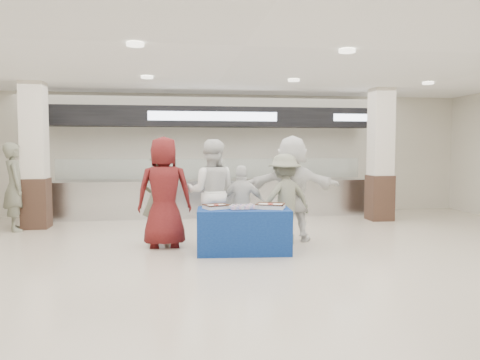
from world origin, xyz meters
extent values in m
plane|color=beige|center=(0.00, 0.00, 0.00)|extent=(14.00, 14.00, 0.00)
cube|color=silver|center=(0.00, 5.40, 0.45)|extent=(8.00, 0.80, 0.90)
cube|color=silver|center=(0.00, 5.40, 0.92)|extent=(8.00, 0.85, 0.04)
cube|color=white|center=(0.00, 5.10, 1.25)|extent=(7.60, 0.02, 0.50)
cube|color=black|center=(0.00, 5.40, 2.55)|extent=(8.40, 0.70, 0.50)
cube|color=white|center=(0.00, 5.04, 2.55)|extent=(3.20, 0.03, 0.22)
cube|color=white|center=(3.80, 5.04, 2.55)|extent=(1.40, 0.03, 0.18)
cube|color=#362218|center=(-4.00, 4.20, 0.55)|extent=(0.55, 0.55, 1.10)
cube|color=silver|center=(-4.00, 4.20, 2.15)|extent=(0.50, 0.50, 2.10)
cube|color=#362218|center=(4.00, 4.20, 0.55)|extent=(0.55, 0.55, 1.10)
cube|color=silver|center=(4.00, 4.20, 2.15)|extent=(0.50, 0.50, 2.10)
cube|color=navy|center=(0.16, 1.15, 0.38)|extent=(1.61, 0.91, 0.75)
cube|color=white|center=(-0.29, 1.22, 0.78)|extent=(0.47, 0.42, 0.06)
cube|color=#442313|center=(-0.29, 1.22, 0.82)|extent=(0.47, 0.42, 0.02)
cylinder|color=#A21C17|center=(-0.29, 1.22, 0.82)|extent=(0.11, 0.11, 0.01)
cube|color=white|center=(0.62, 1.12, 0.79)|extent=(0.56, 0.50, 0.07)
cube|color=#442313|center=(0.62, 1.12, 0.83)|extent=(0.56, 0.50, 0.02)
cylinder|color=#A21C17|center=(0.62, 1.12, 0.83)|extent=(0.13, 0.13, 0.01)
cube|color=#A0A0A5|center=(0.13, 1.12, 0.76)|extent=(0.44, 0.35, 0.01)
imported|color=maroon|center=(-1.17, 1.79, 0.99)|extent=(0.97, 0.64, 1.97)
imported|color=slate|center=(-1.30, 2.16, 0.84)|extent=(0.70, 0.57, 1.67)
imported|color=white|center=(-0.32, 1.86, 0.96)|extent=(1.04, 0.86, 1.92)
imported|color=white|center=(0.24, 1.79, 0.73)|extent=(0.90, 0.51, 1.46)
imported|color=slate|center=(1.02, 1.79, 0.83)|extent=(1.21, 0.91, 1.66)
imported|color=white|center=(1.23, 2.05, 1.00)|extent=(1.94, 0.93, 2.00)
imported|color=slate|center=(-4.35, 3.91, 0.94)|extent=(0.69, 0.81, 1.88)
camera|label=1|loc=(-1.02, -6.57, 1.78)|focal=35.00mm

